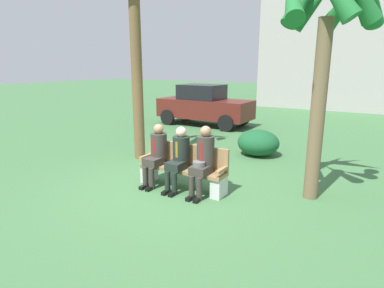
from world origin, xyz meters
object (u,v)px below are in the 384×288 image
seated_man_left (156,151)px  seated_man_right (203,158)px  seated_man_middle (179,155)px  park_bench (183,168)px  parked_car_near (204,105)px  shrub_near_bench (258,143)px  building_backdrop (373,30)px  palm_tree_short (329,7)px

seated_man_left → seated_man_right: seated_man_right is taller
seated_man_left → seated_man_middle: same height
park_bench → parked_car_near: size_ratio=0.48×
shrub_near_bench → building_backdrop: bearing=83.5°
shrub_near_bench → palm_tree_short: bearing=-50.9°
seated_man_left → building_backdrop: building_backdrop is taller
shrub_near_bench → seated_man_left: bearing=-108.1°
seated_man_middle → seated_man_right: (0.55, 0.00, 0.03)m
seated_man_left → palm_tree_short: palm_tree_short is taller
park_bench → seated_man_left: 0.66m
seated_man_right → building_backdrop: size_ratio=0.11×
park_bench → seated_man_left: bearing=-167.6°
parked_car_near → park_bench: bearing=-64.5°
seated_man_middle → seated_man_right: size_ratio=0.95×
park_bench → seated_man_right: 0.63m
park_bench → building_backdrop: building_backdrop is taller
parked_car_near → building_backdrop: size_ratio=0.33×
parked_car_near → shrub_near_bench: bearing=-43.4°
seated_man_middle → shrub_near_bench: bearing=81.2°
parked_car_near → palm_tree_short: bearing=-46.2°
seated_man_middle → park_bench: bearing=79.5°
seated_man_middle → seated_man_right: bearing=0.1°
park_bench → palm_tree_short: (2.37, 0.80, 2.98)m
seated_man_left → parked_car_near: size_ratio=0.33×
park_bench → palm_tree_short: palm_tree_short is taller
seated_man_right → parked_car_near: parked_car_near is taller
park_bench → building_backdrop: 18.75m
parked_car_near → building_backdrop: building_backdrop is taller
seated_man_right → shrub_near_bench: (-0.05, 3.25, -0.39)m
park_bench → parked_car_near: 7.21m
seated_man_middle → palm_tree_short: bearing=21.1°
parked_car_near → seated_man_middle: bearing=-65.1°
building_backdrop → seated_man_middle: bearing=-96.9°
shrub_near_bench → building_backdrop: size_ratio=0.10×
seated_man_right → palm_tree_short: palm_tree_short is taller
seated_man_middle → parked_car_near: 7.31m
park_bench → seated_man_middle: bearing=-100.5°
seated_man_right → seated_man_left: bearing=-180.0°
palm_tree_short → seated_man_left: bearing=-162.6°
seated_man_middle → building_backdrop: 18.82m
seated_man_left → shrub_near_bench: size_ratio=1.11×
building_backdrop → park_bench: bearing=-96.9°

